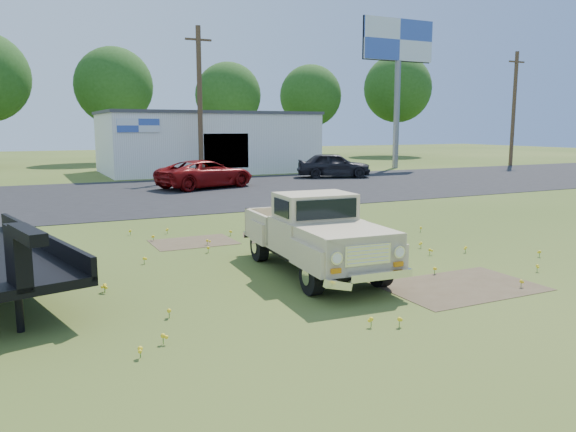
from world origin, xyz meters
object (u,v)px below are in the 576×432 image
at_px(billboard, 398,53).
at_px(vintage_pickup_truck, 315,233).
at_px(dark_sedan, 334,165).
at_px(red_pickup, 206,174).

relative_size(billboard, vintage_pickup_truck, 2.31).
bearing_deg(dark_sedan, billboard, -36.89).
bearing_deg(red_pickup, billboard, -84.75).
bearing_deg(red_pickup, dark_sedan, -93.33).
distance_m(red_pickup, dark_sedan, 9.29).
xyz_separation_m(red_pickup, dark_sedan, (9.00, 2.33, 0.06)).
distance_m(billboard, vintage_pickup_truck, 33.13).
height_order(billboard, red_pickup, billboard).
bearing_deg(vintage_pickup_truck, billboard, 53.82).
xyz_separation_m(billboard, red_pickup, (-17.45, -7.45, -7.82)).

